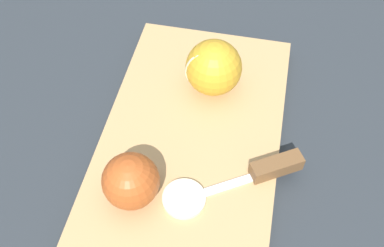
% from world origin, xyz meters
% --- Properties ---
extents(ground_plane, '(4.00, 4.00, 0.00)m').
position_xyz_m(ground_plane, '(0.00, 0.00, 0.00)').
color(ground_plane, '#282D33').
extents(cutting_board, '(0.47, 0.32, 0.02)m').
position_xyz_m(cutting_board, '(0.00, 0.00, 0.01)').
color(cutting_board, tan).
rests_on(cutting_board, ground_plane).
extents(apple_half_left, '(0.09, 0.09, 0.09)m').
position_xyz_m(apple_half_left, '(-0.09, 0.00, 0.07)').
color(apple_half_left, gold).
rests_on(apple_half_left, cutting_board).
extents(apple_half_right, '(0.07, 0.07, 0.07)m').
position_xyz_m(apple_half_right, '(0.12, -0.04, 0.06)').
color(apple_half_right, '#AD4C1E').
rests_on(apple_half_right, cutting_board).
extents(knife, '(0.11, 0.13, 0.02)m').
position_xyz_m(knife, '(0.03, 0.13, 0.03)').
color(knife, silver).
rests_on(knife, cutting_board).
extents(apple_slice, '(0.06, 0.06, 0.01)m').
position_xyz_m(apple_slice, '(0.11, 0.03, 0.03)').
color(apple_slice, beige).
rests_on(apple_slice, cutting_board).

